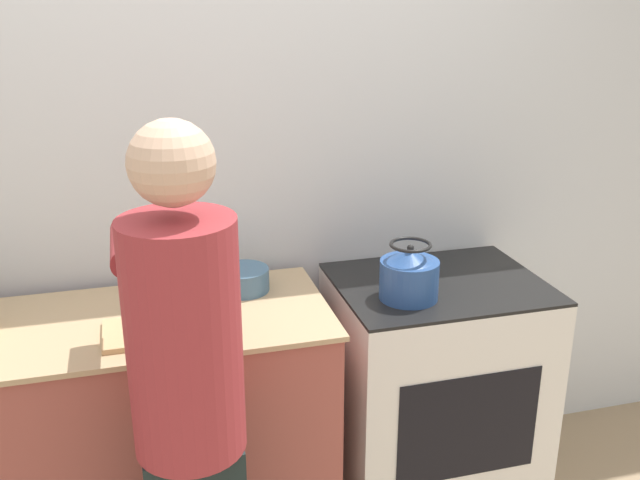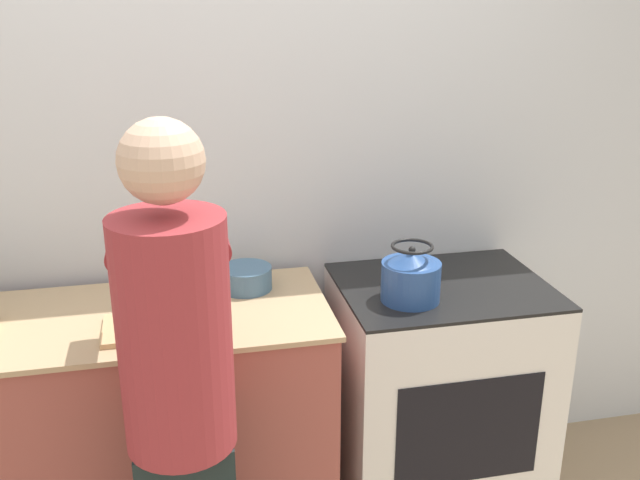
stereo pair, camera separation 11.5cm
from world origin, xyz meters
TOP-DOWN VIEW (x-y plane):
  - wall_back at (0.00, 0.66)m, footprint 8.00×0.05m
  - counter at (-0.42, 0.29)m, footprint 1.43×0.61m
  - oven at (0.74, 0.30)m, footprint 0.76×0.60m
  - person at (-0.23, -0.22)m, footprint 0.34×0.58m
  - cutting_board at (-0.28, 0.17)m, footprint 0.35×0.22m
  - knife at (-0.27, 0.20)m, footprint 0.20×0.06m
  - kettle at (0.57, 0.20)m, footprint 0.21×0.21m
  - bowl_mixing at (0.03, 0.43)m, footprint 0.19×0.19m

SIDE VIEW (x-z plane):
  - counter at x=-0.42m, z-range 0.00..0.93m
  - oven at x=0.74m, z-range 0.00..0.94m
  - person at x=-0.23m, z-range 0.08..1.76m
  - cutting_board at x=-0.28m, z-range 0.93..0.95m
  - knife at x=-0.27m, z-range 0.95..0.96m
  - bowl_mixing at x=0.03m, z-range 0.93..1.01m
  - kettle at x=0.57m, z-range 0.92..1.12m
  - wall_back at x=0.00m, z-range 0.00..2.60m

